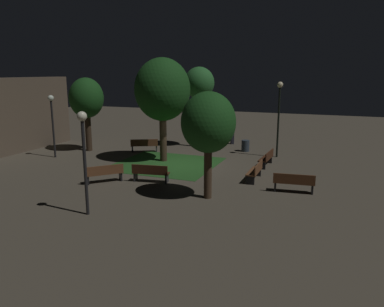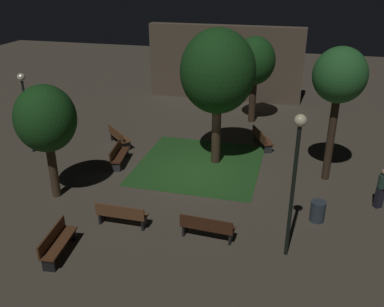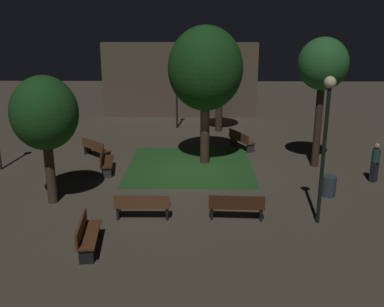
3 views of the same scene
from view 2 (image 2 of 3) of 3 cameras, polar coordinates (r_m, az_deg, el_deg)
The scene contains 18 objects.
ground_plane at distance 18.48m, azimuth 0.54°, elevation -2.83°, with size 60.00×60.00×0.00m, color #4C4438.
grass_lawn at distance 19.37m, azimuth 1.00°, elevation -1.47°, with size 5.50×5.74×0.01m, color #23511E.
bench_near_trees at distance 14.94m, azimuth -9.56°, elevation -8.13°, with size 1.80×0.49×0.88m.
bench_lawn_edge at distance 14.10m, azimuth 2.05°, elevation -9.92°, with size 1.82×0.57×0.88m.
bench_path_side at distance 19.53m, azimuth -9.95°, elevation -0.10°, with size 0.75×1.85×0.88m.
bench_front_right at distance 21.34m, azimuth 9.40°, elevation 2.08°, with size 1.24×1.82×0.88m.
bench_back_row at distance 14.07m, azimuth -17.90°, elevation -11.33°, with size 0.68×1.84×0.88m.
bench_by_lamp at distance 21.57m, azimuth -9.94°, elevation 2.29°, with size 1.63×1.59×0.88m.
tree_right_canopy at distance 17.52m, azimuth 19.39°, elevation 9.69°, with size 2.10×2.10×5.61m.
tree_back_right at distance 18.28m, azimuth 3.52°, elevation 10.94°, with size 3.25×3.25×6.08m.
tree_left_canopy at distance 16.39m, azimuth -19.26°, elevation 4.37°, with size 2.27×2.27×4.51m.
tree_near_wall at distance 24.13m, azimuth 8.53°, elevation 12.19°, with size 2.26×2.26×4.90m.
lamp_post_plaza_east at distance 21.27m, azimuth -21.75°, elevation 6.94°, with size 0.36×0.36×3.90m.
lamp_post_plaza_west at distance 25.40m, azimuth 2.93°, elevation 11.16°, with size 0.36×0.36×3.88m.
lamp_post_near_wall at distance 12.41m, azimuth 13.88°, elevation -1.43°, with size 0.36×0.36×4.68m.
trash_bin at distance 15.74m, azimuth 16.69°, elevation -7.52°, with size 0.53×0.53×0.76m, color #2D3842.
pedestrian at distance 17.16m, azimuth 24.31°, elevation -4.21°, with size 0.34×0.32×1.61m.
building_wall_backdrop at distance 28.70m, azimuth 4.46°, elevation 12.13°, with size 10.25×0.80×4.89m, color brown.
Camera 2 is at (4.00, -15.98, 8.37)m, focal length 39.28 mm.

